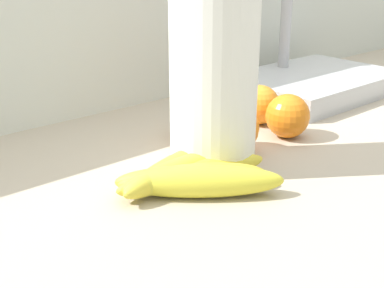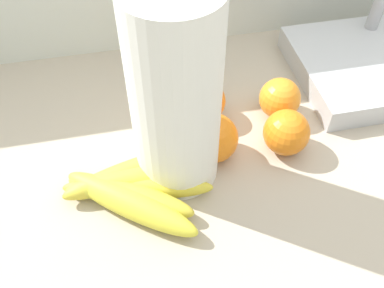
{
  "view_description": "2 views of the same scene",
  "coord_description": "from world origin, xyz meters",
  "px_view_note": "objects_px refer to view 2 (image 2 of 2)",
  "views": [
    {
      "loc": [
        -0.71,
        -0.49,
        1.21
      ],
      "look_at": [
        -0.29,
        0.0,
        0.96
      ],
      "focal_mm": 47.96,
      "sensor_mm": 36.0,
      "label": 1
    },
    {
      "loc": [
        -0.32,
        -0.4,
        1.44
      ],
      "look_at": [
        -0.24,
        -0.02,
        1.0
      ],
      "focal_mm": 40.01,
      "sensor_mm": 36.0,
      "label": 2
    }
  ],
  "objects_px": {
    "orange_right": "(205,101)",
    "orange_back_left": "(286,132)",
    "banana_bunch": "(133,188)",
    "paper_towel_roll": "(175,96)",
    "orange_back_right": "(280,98)",
    "orange_far_right": "(213,138)"
  },
  "relations": [
    {
      "from": "orange_right",
      "to": "orange_back_left",
      "type": "bearing_deg",
      "value": -41.76
    },
    {
      "from": "banana_bunch",
      "to": "orange_right",
      "type": "relative_size",
      "value": 3.24
    },
    {
      "from": "banana_bunch",
      "to": "paper_towel_roll",
      "type": "xyz_separation_m",
      "value": [
        0.07,
        0.04,
        0.13
      ]
    },
    {
      "from": "orange_back_right",
      "to": "orange_back_left",
      "type": "bearing_deg",
      "value": -102.18
    },
    {
      "from": "banana_bunch",
      "to": "orange_back_left",
      "type": "height_order",
      "value": "orange_back_left"
    },
    {
      "from": "orange_back_right",
      "to": "paper_towel_roll",
      "type": "distance_m",
      "value": 0.23
    },
    {
      "from": "orange_back_right",
      "to": "orange_far_right",
      "type": "bearing_deg",
      "value": -152.99
    },
    {
      "from": "banana_bunch",
      "to": "orange_back_left",
      "type": "bearing_deg",
      "value": 10.05
    },
    {
      "from": "orange_back_right",
      "to": "paper_towel_roll",
      "type": "bearing_deg",
      "value": -156.34
    },
    {
      "from": "banana_bunch",
      "to": "paper_towel_roll",
      "type": "distance_m",
      "value": 0.15
    },
    {
      "from": "banana_bunch",
      "to": "orange_back_left",
      "type": "xyz_separation_m",
      "value": [
        0.24,
        0.04,
        0.02
      ]
    },
    {
      "from": "orange_back_left",
      "to": "paper_towel_roll",
      "type": "height_order",
      "value": "paper_towel_roll"
    },
    {
      "from": "orange_back_left",
      "to": "orange_back_right",
      "type": "bearing_deg",
      "value": 77.82
    },
    {
      "from": "orange_right",
      "to": "orange_back_right",
      "type": "distance_m",
      "value": 0.12
    },
    {
      "from": "banana_bunch",
      "to": "orange_back_right",
      "type": "xyz_separation_m",
      "value": [
        0.26,
        0.12,
        0.01
      ]
    },
    {
      "from": "orange_back_left",
      "to": "orange_far_right",
      "type": "xyz_separation_m",
      "value": [
        -0.11,
        0.01,
        0.0
      ]
    },
    {
      "from": "orange_right",
      "to": "orange_back_left",
      "type": "distance_m",
      "value": 0.14
    },
    {
      "from": "orange_far_right",
      "to": "orange_back_left",
      "type": "bearing_deg",
      "value": -4.92
    },
    {
      "from": "orange_far_right",
      "to": "banana_bunch",
      "type": "bearing_deg",
      "value": -157.86
    },
    {
      "from": "orange_right",
      "to": "orange_back_right",
      "type": "xyz_separation_m",
      "value": [
        0.12,
        -0.02,
        0.0
      ]
    },
    {
      "from": "orange_back_left",
      "to": "orange_back_right",
      "type": "relative_size",
      "value": 1.04
    },
    {
      "from": "orange_right",
      "to": "orange_far_right",
      "type": "distance_m",
      "value": 0.09
    }
  ]
}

